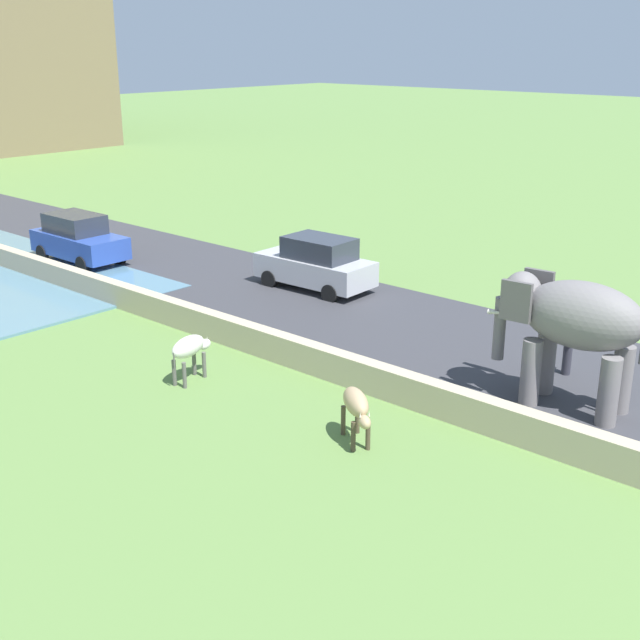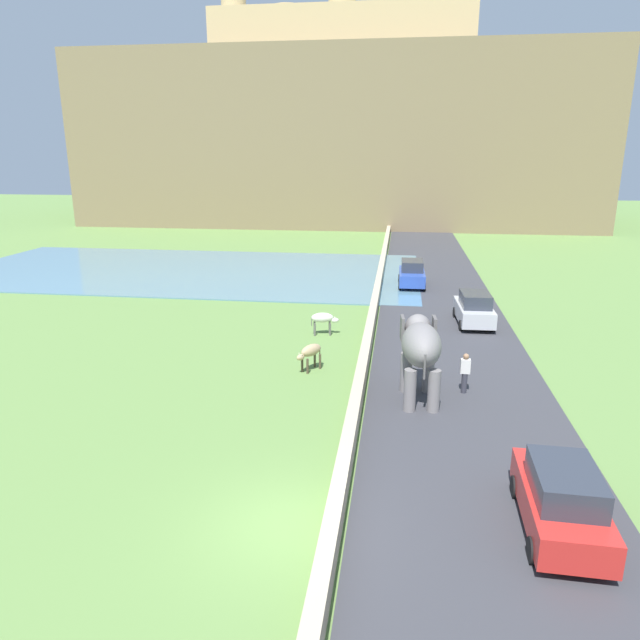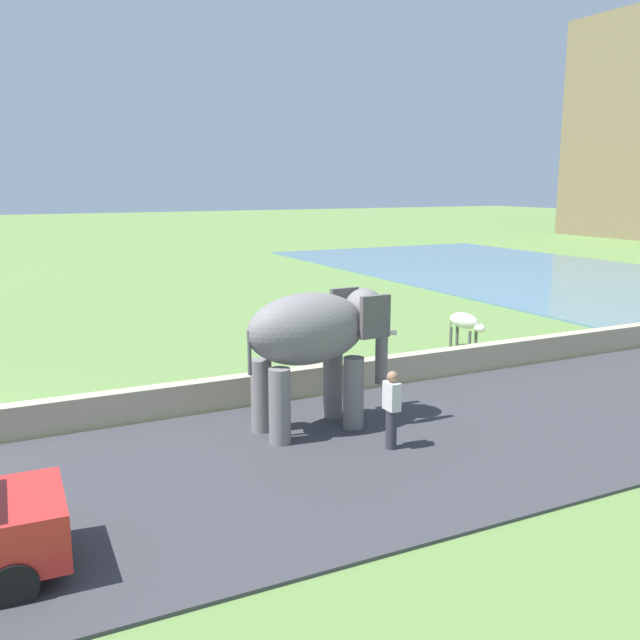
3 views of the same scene
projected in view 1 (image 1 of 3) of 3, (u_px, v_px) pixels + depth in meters
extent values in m
cube|color=#38383D|center=(250.00, 290.00, 27.09)|extent=(7.00, 120.00, 0.06)
cube|color=tan|center=(201.00, 322.00, 23.03)|extent=(0.40, 110.00, 0.75)
ellipsoid|color=slate|center=(582.00, 315.00, 17.70)|extent=(1.59, 2.79, 1.50)
cylinder|color=slate|center=(530.00, 373.00, 18.35)|extent=(0.44, 0.44, 1.60)
cylinder|color=slate|center=(546.00, 362.00, 18.99)|extent=(0.44, 0.44, 1.60)
cylinder|color=slate|center=(609.00, 393.00, 17.34)|extent=(0.44, 0.44, 1.60)
cylinder|color=slate|center=(622.00, 380.00, 17.98)|extent=(0.44, 0.44, 1.60)
ellipsoid|color=slate|center=(522.00, 295.00, 18.45)|extent=(1.06, 0.97, 1.10)
cube|color=#575454|center=(516.00, 301.00, 17.91)|extent=(0.17, 0.71, 0.90)
cube|color=#575454|center=(538.00, 289.00, 18.82)|extent=(0.17, 0.71, 0.90)
cylinder|color=slate|center=(500.00, 328.00, 19.01)|extent=(0.28, 0.28, 1.50)
cone|color=silver|center=(499.00, 313.00, 18.66)|extent=(0.16, 0.57, 0.17)
cone|color=silver|center=(508.00, 308.00, 18.99)|extent=(0.16, 0.57, 0.17)
cylinder|color=#33333D|center=(567.00, 360.00, 20.13)|extent=(0.22, 0.22, 0.85)
cube|color=silver|center=(570.00, 333.00, 19.90)|extent=(0.36, 0.22, 0.56)
sphere|color=#997051|center=(571.00, 318.00, 19.78)|extent=(0.22, 0.22, 0.22)
cube|color=#B7B7BC|center=(315.00, 269.00, 27.07)|extent=(1.84, 4.06, 0.80)
cube|color=#2D333D|center=(319.00, 248.00, 26.70)|extent=(1.52, 2.25, 0.70)
cylinder|color=black|center=(269.00, 279.00, 27.39)|extent=(0.20, 0.61, 0.60)
cylinder|color=black|center=(301.00, 269.00, 28.57)|extent=(0.20, 0.61, 0.60)
cylinder|color=black|center=(330.00, 294.00, 25.82)|extent=(0.20, 0.61, 0.60)
cylinder|color=black|center=(361.00, 283.00, 27.00)|extent=(0.20, 0.61, 0.60)
cube|color=#2D4CA8|center=(80.00, 244.00, 30.40)|extent=(1.74, 4.02, 0.80)
cube|color=#2D333D|center=(75.00, 223.00, 30.29)|extent=(1.47, 2.22, 0.70)
cylinder|color=black|center=(120.00, 256.00, 30.31)|extent=(0.19, 0.60, 0.60)
cylinder|color=black|center=(82.00, 265.00, 29.15)|extent=(0.19, 0.60, 0.60)
cylinder|color=black|center=(79.00, 245.00, 31.92)|extent=(0.19, 0.60, 0.60)
cylinder|color=black|center=(42.00, 253.00, 30.76)|extent=(0.19, 0.60, 0.60)
ellipsoid|color=silver|center=(188.00, 347.00, 19.68)|extent=(1.17, 0.66, 0.50)
cylinder|color=#595753|center=(194.00, 362.00, 20.26)|extent=(0.10, 0.10, 0.65)
cylinder|color=#595753|center=(204.00, 365.00, 20.11)|extent=(0.10, 0.10, 0.65)
cylinder|color=#595753|center=(174.00, 373.00, 19.62)|extent=(0.10, 0.10, 0.65)
cylinder|color=#595753|center=(184.00, 375.00, 19.48)|extent=(0.10, 0.10, 0.65)
ellipsoid|color=silver|center=(205.00, 344.00, 20.25)|extent=(0.44, 0.32, 0.26)
cone|color=beige|center=(201.00, 337.00, 20.24)|extent=(0.04, 0.04, 0.12)
cone|color=beige|center=(207.00, 338.00, 20.15)|extent=(0.04, 0.04, 0.12)
cylinder|color=#595753|center=(174.00, 362.00, 19.30)|extent=(0.04, 0.04, 0.45)
ellipsoid|color=tan|center=(356.00, 402.00, 16.67)|extent=(0.99, 1.15, 0.50)
cylinder|color=#493D2C|center=(368.00, 435.00, 16.54)|extent=(0.10, 0.10, 0.65)
cylinder|color=#493D2C|center=(353.00, 437.00, 16.47)|extent=(0.10, 0.10, 0.65)
cylinder|color=#493D2C|center=(357.00, 419.00, 17.25)|extent=(0.10, 0.10, 0.65)
cylinder|color=#493D2C|center=(343.00, 420.00, 17.18)|extent=(0.10, 0.10, 0.65)
ellipsoid|color=tan|center=(365.00, 422.00, 16.14)|extent=(0.43, 0.47, 0.26)
cone|color=beige|center=(369.00, 414.00, 16.11)|extent=(0.04, 0.04, 0.12)
cone|color=beige|center=(360.00, 415.00, 16.07)|extent=(0.04, 0.04, 0.12)
cylinder|color=#493D2C|center=(349.00, 400.00, 17.23)|extent=(0.04, 0.04, 0.45)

